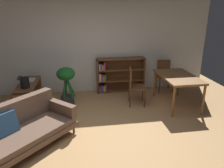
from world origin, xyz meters
TOP-DOWN VIEW (x-y plane):
  - ground_plane at (0.00, 0.00)m, footprint 8.16×8.16m
  - back_wall_panel at (0.00, 2.70)m, footprint 6.80×0.10m
  - fabric_couch at (-1.53, 0.05)m, footprint 1.89×1.92m
  - media_console at (-1.70, 1.77)m, footprint 0.42×1.27m
  - open_laptop at (-1.75, 2.02)m, footprint 0.42×0.33m
  - desk_speaker at (-1.68, 1.46)m, footprint 0.20×0.20m
  - potted_floor_plant at (-0.76, 1.72)m, footprint 0.45×0.49m
  - dining_table at (1.97, 1.30)m, footprint 0.83×1.34m
  - dining_chair_near at (2.07, 2.37)m, footprint 0.47×0.44m
  - dining_chair_far at (0.92, 1.49)m, footprint 0.47×0.49m
  - bookshelf at (0.69, 2.53)m, footprint 1.41×0.29m

SIDE VIEW (x-z plane):
  - ground_plane at x=0.00m, z-range 0.00..0.00m
  - media_console at x=-1.70m, z-range 0.00..0.62m
  - fabric_couch at x=-1.53m, z-range -0.03..0.76m
  - bookshelf at x=0.69m, z-range -0.01..1.00m
  - dining_chair_near at x=2.07m, z-range 0.06..0.96m
  - dining_chair_far at x=0.92m, z-range 0.06..1.02m
  - potted_floor_plant at x=-0.76m, z-range 0.12..1.11m
  - open_laptop at x=-1.75m, z-range 0.59..0.68m
  - dining_table at x=1.97m, z-range 0.31..1.08m
  - desk_speaker at x=-1.68m, z-range 0.61..0.86m
  - back_wall_panel at x=0.00m, z-range 0.00..2.70m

